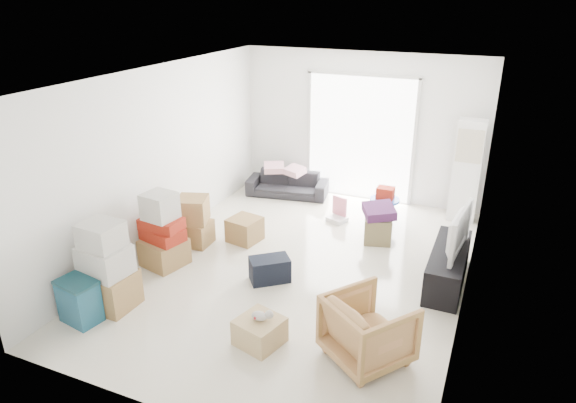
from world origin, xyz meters
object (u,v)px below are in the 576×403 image
at_px(armchair, 368,327).
at_px(storage_bins, 79,301).
at_px(television, 451,245).
at_px(sofa, 287,180).
at_px(tv_console, 448,266).
at_px(kids_table, 385,198).
at_px(ac_tower, 467,171).
at_px(wood_crate, 260,331).
at_px(ottoman, 378,229).

relative_size(armchair, storage_bins, 1.48).
distance_m(television, sofa, 3.86).
distance_m(sofa, storage_bins, 4.75).
height_order(tv_console, television, television).
height_order(storage_bins, kids_table, kids_table).
distance_m(tv_console, television, 0.31).
relative_size(tv_console, sofa, 0.96).
distance_m(television, storage_bins, 4.71).
bearing_deg(ac_tower, armchair, -97.29).
bearing_deg(tv_console, armchair, -106.73).
height_order(ac_tower, storage_bins, ac_tower).
bearing_deg(wood_crate, sofa, 109.36).
relative_size(ottoman, wood_crate, 0.89).
relative_size(ac_tower, kids_table, 2.78).
xyz_separation_m(tv_console, sofa, (-3.24, 2.08, 0.05)).
bearing_deg(wood_crate, tv_console, 50.96).
bearing_deg(ottoman, storage_bins, -128.31).
bearing_deg(wood_crate, kids_table, 82.32).
bearing_deg(ac_tower, ottoman, -128.67).
relative_size(ac_tower, ottoman, 4.25).
xyz_separation_m(sofa, ottoman, (2.08, -1.24, -0.09)).
distance_m(sofa, wood_crate, 4.49).
bearing_deg(kids_table, television, -51.85).
bearing_deg(tv_console, television, 0.00).
bearing_deg(storage_bins, ac_tower, 51.59).
distance_m(tv_console, kids_table, 2.03).
xyz_separation_m(sofa, armchair, (2.66, -4.02, 0.11)).
height_order(sofa, ottoman, sofa).
bearing_deg(sofa, television, -42.34).
bearing_deg(sofa, ottoman, -40.63).
relative_size(ac_tower, armchair, 2.16).
bearing_deg(armchair, sofa, -20.11).
bearing_deg(kids_table, armchair, -79.33).
distance_m(ac_tower, ottoman, 1.91).
bearing_deg(storage_bins, television, 34.00).
bearing_deg(ac_tower, kids_table, -151.99).
bearing_deg(tv_console, sofa, 147.38).
relative_size(storage_bins, ottoman, 1.33).
bearing_deg(armchair, ottoman, -41.76).
relative_size(tv_console, television, 1.45).
distance_m(tv_console, storage_bins, 4.70).
bearing_deg(ottoman, wood_crate, -101.12).
relative_size(sofa, armchair, 1.88).
bearing_deg(wood_crate, ac_tower, 68.78).
distance_m(sofa, armchair, 4.82).
bearing_deg(ac_tower, tv_console, -88.71).
xyz_separation_m(storage_bins, wood_crate, (2.15, 0.47, -0.12)).
relative_size(armchair, ottoman, 1.97).
bearing_deg(television, ac_tower, 7.59).
distance_m(tv_console, wood_crate, 2.79).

